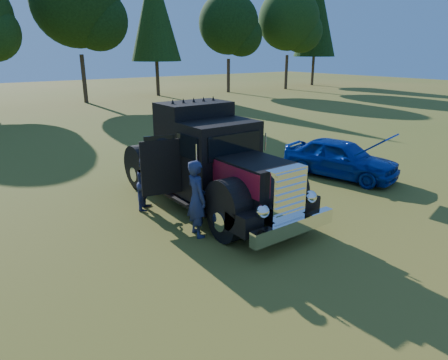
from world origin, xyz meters
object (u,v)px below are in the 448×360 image
spectator_far (147,183)px  spectator_near (197,199)px  hotrod_coupe (340,158)px  diamond_t_truck (211,165)px

spectator_far → spectator_near: bearing=-131.2°
spectator_far → hotrod_coupe: bearing=-56.9°
diamond_t_truck → spectator_near: (-1.39, -1.39, -0.30)m
diamond_t_truck → spectator_near: diamond_t_truck is taller
diamond_t_truck → hotrod_coupe: bearing=-3.9°
hotrod_coupe → spectator_near: (-6.88, -1.01, 0.27)m
hotrod_coupe → spectator_far: 7.21m
diamond_t_truck → hotrod_coupe: 5.53m
spectator_near → spectator_far: spectator_near is taller
hotrod_coupe → diamond_t_truck: bearing=176.1°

